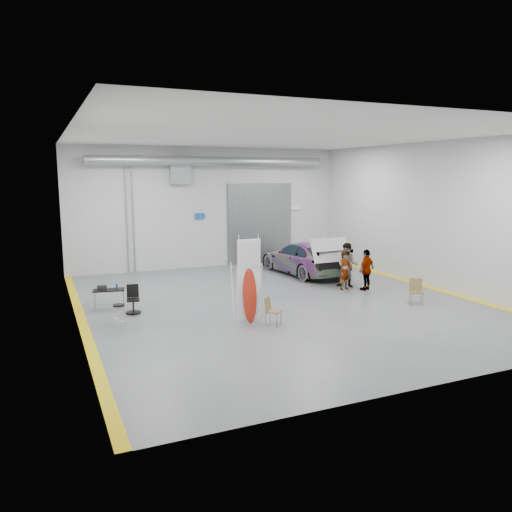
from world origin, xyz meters
name	(u,v)px	position (x,y,z in m)	size (l,w,h in m)	color
ground	(278,302)	(0.00, 0.00, 0.00)	(16.00, 16.00, 0.00)	#5A5C61
room_shell	(260,189)	(0.24, 2.22, 4.08)	(14.02, 16.18, 6.01)	#B6B8BB
sedan_car	(303,258)	(3.43, 4.37, 0.76)	(2.14, 5.25, 1.52)	silver
person_a	(345,271)	(3.39, 0.78, 0.79)	(0.57, 0.38, 1.58)	#906F4F
person_b	(348,265)	(3.75, 1.12, 0.93)	(0.91, 0.70, 1.86)	teal
person_c	(367,270)	(4.16, 0.36, 0.84)	(0.97, 0.40, 1.68)	#915F30
surfboard_display	(249,287)	(-1.97, -1.90, 1.15)	(0.81, 0.24, 2.84)	white
folding_chair_near	(273,317)	(-1.40, -2.49, 0.28)	(0.58, 0.66, 0.89)	olive
folding_chair_far	(416,297)	(4.39, -2.33, 0.29)	(0.60, 0.65, 0.94)	olive
shop_stool	(119,316)	(-5.84, -0.80, 0.37)	(0.38, 0.38, 0.73)	black
work_table	(107,290)	(-5.88, 1.66, 0.67)	(1.15, 0.72, 0.87)	gray
office_chair	(133,301)	(-5.16, 0.70, 0.42)	(0.51, 0.51, 0.96)	black
trunk_lid	(330,248)	(3.43, 2.00, 1.54)	(1.78, 1.08, 0.04)	silver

